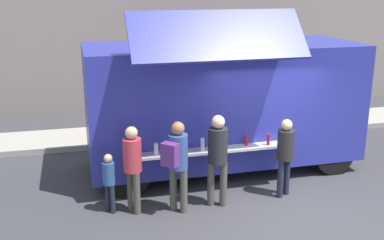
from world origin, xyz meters
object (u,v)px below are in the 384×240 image
object	(u,v)px
customer_front_ordering	(218,153)
customer_rear_waiting	(133,162)
food_truck_main	(223,102)
customer_mid_with_backpack	(177,158)
customer_extra_browsing	(285,151)
child_near_queue	(109,178)
trash_bin	(314,112)

from	to	relation	value
customer_front_ordering	customer_rear_waiting	xyz separation A→B (m)	(-1.57, 0.11, -0.08)
food_truck_main	customer_mid_with_backpack	xyz separation A→B (m)	(-1.45, -1.90, -0.49)
food_truck_main	customer_extra_browsing	size ratio (longest dim) A/B	3.77
customer_extra_browsing	child_near_queue	size ratio (longest dim) A/B	1.39
customer_mid_with_backpack	customer_rear_waiting	distance (m)	0.81
food_truck_main	customer_rear_waiting	xyz separation A→B (m)	(-2.23, -1.71, -0.56)
customer_front_ordering	customer_extra_browsing	size ratio (longest dim) A/B	1.13
food_truck_main	customer_front_ordering	xyz separation A→B (m)	(-0.66, -1.82, -0.48)
food_truck_main	customer_rear_waiting	size ratio (longest dim) A/B	3.62
trash_bin	customer_front_ordering	world-z (taller)	customer_front_ordering
food_truck_main	child_near_queue	bearing A→B (deg)	-149.70
trash_bin	customer_front_ordering	distance (m)	5.92
trash_bin	customer_mid_with_backpack	world-z (taller)	customer_mid_with_backpack
child_near_queue	customer_extra_browsing	bearing A→B (deg)	-33.49
trash_bin	child_near_queue	xyz separation A→B (m)	(-6.19, -3.94, 0.20)
customer_rear_waiting	customer_extra_browsing	xyz separation A→B (m)	(2.98, -0.01, -0.04)
child_near_queue	customer_rear_waiting	bearing A→B (deg)	-44.09
food_truck_main	customer_extra_browsing	world-z (taller)	food_truck_main
customer_mid_with_backpack	customer_rear_waiting	size ratio (longest dim) A/B	1.05
trash_bin	customer_front_ordering	size ratio (longest dim) A/B	0.54
trash_bin	customer_rear_waiting	bearing A→B (deg)	-144.98
customer_front_ordering	customer_extra_browsing	distance (m)	1.42
customer_front_ordering	customer_extra_browsing	world-z (taller)	customer_front_ordering
customer_front_ordering	customer_mid_with_backpack	distance (m)	0.79
food_truck_main	child_near_queue	xyz separation A→B (m)	(-2.66, -1.62, -0.87)
trash_bin	child_near_queue	distance (m)	7.34
customer_front_ordering	customer_extra_browsing	bearing A→B (deg)	-65.95
customer_mid_with_backpack	trash_bin	bearing A→B (deg)	-6.25
customer_extra_browsing	child_near_queue	world-z (taller)	customer_extra_browsing
customer_mid_with_backpack	customer_extra_browsing	xyz separation A→B (m)	(2.20, 0.18, -0.11)
food_truck_main	customer_mid_with_backpack	size ratio (longest dim) A/B	3.45
customer_mid_with_backpack	food_truck_main	bearing A→B (deg)	6.12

